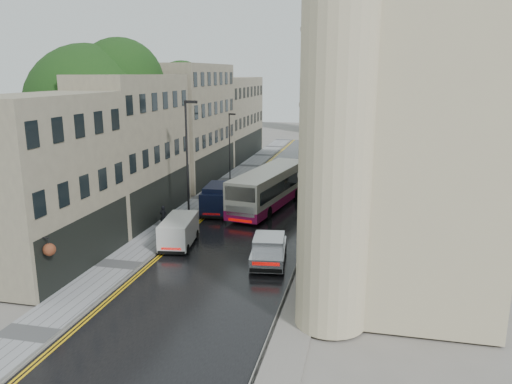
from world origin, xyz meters
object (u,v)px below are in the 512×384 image
at_px(tree_far, 163,123).
at_px(white_lorry, 304,170).
at_px(pedestrian, 163,216).
at_px(lamp_post_far, 230,148).
at_px(cream_bus, 239,196).
at_px(lamp_post_near, 187,163).
at_px(white_van, 160,239).
at_px(silver_hatchback, 251,258).
at_px(tree_near, 91,130).
at_px(navy_van, 202,202).

height_order(tree_far, white_lorry, tree_far).
bearing_deg(white_lorry, pedestrian, -127.25).
bearing_deg(lamp_post_far, white_lorry, 6.80).
bearing_deg(cream_bus, lamp_post_near, -131.71).
bearing_deg(tree_far, white_van, -67.99).
xyz_separation_m(silver_hatchback, white_van, (-6.35, 1.72, 0.13)).
relative_size(cream_bus, lamp_post_far, 1.70).
distance_m(tree_near, lamp_post_far, 16.57).
bearing_deg(white_lorry, navy_van, -127.25).
height_order(white_lorry, pedestrian, white_lorry).
height_order(white_lorry, navy_van, white_lorry).
bearing_deg(white_lorry, white_van, -116.00).
relative_size(cream_bus, lamp_post_near, 1.32).
distance_m(tree_far, white_lorry, 15.11).
xyz_separation_m(tree_near, lamp_post_near, (7.63, 0.21, -2.26)).
distance_m(tree_far, white_van, 21.72).
height_order(cream_bus, white_van, cream_bus).
bearing_deg(cream_bus, white_lorry, 79.50).
xyz_separation_m(white_lorry, lamp_post_near, (-7.18, -13.05, 2.67)).
relative_size(white_van, lamp_post_far, 0.61).
bearing_deg(cream_bus, navy_van, -147.10).
distance_m(tree_far, lamp_post_far, 7.21).
distance_m(white_lorry, lamp_post_near, 15.13).
bearing_deg(tree_far, pedestrian, -67.61).
distance_m(tree_near, tree_far, 13.02).
height_order(white_lorry, lamp_post_near, lamp_post_near).
relative_size(tree_far, white_lorry, 1.64).
bearing_deg(tree_near, pedestrian, -14.35).
bearing_deg(white_van, lamp_post_far, 85.91).
distance_m(tree_far, navy_van, 14.68).
bearing_deg(tree_near, lamp_post_near, 1.56).
height_order(tree_far, lamp_post_near, tree_far).
bearing_deg(lamp_post_far, cream_bus, -53.50).
xyz_separation_m(pedestrian, lamp_post_far, (0.49, 16.36, 2.73)).
relative_size(tree_far, cream_bus, 1.03).
xyz_separation_m(tree_far, cream_bus, (10.64, -10.16, -4.57)).
bearing_deg(tree_near, lamp_post_far, 65.21).
xyz_separation_m(silver_hatchback, lamp_post_far, (-7.74, 23.01, 2.80)).
xyz_separation_m(cream_bus, white_lorry, (3.86, 10.42, 0.35)).
xyz_separation_m(white_van, lamp_post_near, (-0.57, 6.75, 3.69)).
bearing_deg(tree_near, silver_hatchback, -29.59).
bearing_deg(cream_bus, white_van, -96.45).
bearing_deg(lamp_post_near, lamp_post_far, 102.99).
relative_size(tree_near, white_lorry, 1.83).
bearing_deg(cream_bus, tree_far, 146.18).
bearing_deg(white_van, tree_near, 133.58).
relative_size(white_lorry, silver_hatchback, 1.70).
bearing_deg(tree_far, tree_near, -91.32).
relative_size(navy_van, lamp_post_near, 0.53).
height_order(tree_far, lamp_post_far, tree_far).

